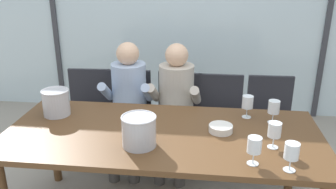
{
  "coord_description": "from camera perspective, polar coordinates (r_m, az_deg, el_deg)",
  "views": [
    {
      "loc": [
        0.3,
        -2.2,
        1.86
      ],
      "look_at": [
        0.0,
        0.35,
        0.89
      ],
      "focal_mm": 37.74,
      "sensor_mm": 36.0,
      "label": 1
    }
  ],
  "objects": [
    {
      "name": "wine_glass_by_right_taster",
      "position": [
        2.69,
        16.71,
        -2.1
      ],
      "size": [
        0.08,
        0.08,
        0.17
      ],
      "color": "silver",
      "rests_on": "dining_table"
    },
    {
      "name": "window_mullion_left",
      "position": [
        4.81,
        -18.0,
        13.03
      ],
      "size": [
        0.06,
        0.06,
        2.6
      ],
      "primitive_type": "cube",
      "color": "#38383D",
      "rests_on": "ground"
    },
    {
      "name": "person_beige_jumper",
      "position": [
        3.21,
        1.16,
        -0.97
      ],
      "size": [
        0.48,
        0.62,
        1.18
      ],
      "rotation": [
        0.0,
        0.0,
        -0.05
      ],
      "color": "#B7AD9E",
      "rests_on": "ground"
    },
    {
      "name": "wine_glass_near_bucket",
      "position": [
        2.34,
        16.84,
        -5.54
      ],
      "size": [
        0.08,
        0.08,
        0.17
      ],
      "color": "silver",
      "rests_on": "dining_table"
    },
    {
      "name": "chair_left_of_center",
      "position": [
        3.49,
        -6.35,
        -2.32
      ],
      "size": [
        0.47,
        0.47,
        0.87
      ],
      "rotation": [
        0.0,
        0.0,
        0.06
      ],
      "color": "#232328",
      "rests_on": "ground"
    },
    {
      "name": "chair_near_window_right",
      "position": [
        3.44,
        16.13,
        -3.41
      ],
      "size": [
        0.45,
        0.45,
        0.87
      ],
      "rotation": [
        0.0,
        0.0,
        0.03
      ],
      "color": "#232328",
      "rests_on": "ground"
    },
    {
      "name": "window_mullion_right",
      "position": [
        4.59,
        24.57,
        11.87
      ],
      "size": [
        0.06,
        0.06,
        2.6
      ],
      "primitive_type": "cube",
      "color": "#38383D",
      "rests_on": "ground"
    },
    {
      "name": "window_glass_panel",
      "position": [
        4.42,
        2.85,
        13.38
      ],
      "size": [
        7.42,
        0.03,
        2.6
      ],
      "primitive_type": "cube",
      "color": "silver",
      "rests_on": "ground"
    },
    {
      "name": "person_pale_blue_shirt",
      "position": [
        3.28,
        -6.48,
        -0.64
      ],
      "size": [
        0.47,
        0.62,
        1.18
      ],
      "rotation": [
        0.0,
        0.0,
        0.04
      ],
      "color": "#9EB2D1",
      "rests_on": "ground"
    },
    {
      "name": "wine_glass_center_pour",
      "position": [
        2.74,
        12.73,
        -1.35
      ],
      "size": [
        0.08,
        0.08,
        0.17
      ],
      "color": "silver",
      "rests_on": "dining_table"
    },
    {
      "name": "ice_bucket_primary",
      "position": [
        2.28,
        -4.71,
        -5.83
      ],
      "size": [
        0.23,
        0.23,
        0.21
      ],
      "color": "#B7B7BC",
      "rests_on": "dining_table"
    },
    {
      "name": "chair_center",
      "position": [
        3.41,
        1.52,
        -2.76
      ],
      "size": [
        0.49,
        0.49,
        0.87
      ],
      "rotation": [
        0.0,
        0.0,
        -0.11
      ],
      "color": "#232328",
      "rests_on": "ground"
    },
    {
      "name": "wine_glass_by_left_taster",
      "position": [
        2.12,
        13.78,
        -8.0
      ],
      "size": [
        0.08,
        0.08,
        0.17
      ],
      "color": "silver",
      "rests_on": "dining_table"
    },
    {
      "name": "chair_right_of_center",
      "position": [
        3.38,
        8.35,
        -3.21
      ],
      "size": [
        0.44,
        0.44,
        0.87
      ],
      "rotation": [
        0.0,
        0.0,
        0.0
      ],
      "color": "#232328",
      "rests_on": "ground"
    },
    {
      "name": "wine_glass_spare_empty",
      "position": [
        2.12,
        19.34,
        -8.79
      ],
      "size": [
        0.08,
        0.08,
        0.17
      ],
      "color": "silver",
      "rests_on": "dining_table"
    },
    {
      "name": "dining_table",
      "position": [
        2.52,
        -0.94,
        -7.48
      ],
      "size": [
        2.22,
        0.99,
        0.74
      ],
      "color": "brown",
      "rests_on": "ground"
    },
    {
      "name": "ground",
      "position": [
        3.72,
        1.19,
        -9.35
      ],
      "size": [
        14.0,
        14.0,
        0.0
      ],
      "primitive_type": "plane",
      "color": "#9E9384"
    },
    {
      "name": "ice_bucket_secondary",
      "position": [
        2.86,
        -17.64,
        -1.17
      ],
      "size": [
        0.21,
        0.21,
        0.2
      ],
      "color": "#B7B7BC",
      "rests_on": "dining_table"
    },
    {
      "name": "tasting_bowl",
      "position": [
        2.51,
        8.51,
        -5.44
      ],
      "size": [
        0.17,
        0.17,
        0.05
      ],
      "primitive_type": "cylinder",
      "color": "silver",
      "rests_on": "dining_table"
    },
    {
      "name": "chair_near_curtain",
      "position": [
        3.6,
        -12.7,
        -2.01
      ],
      "size": [
        0.46,
        0.46,
        0.87
      ],
      "rotation": [
        0.0,
        0.0,
        0.05
      ],
      "color": "#232328",
      "rests_on": "ground"
    }
  ]
}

